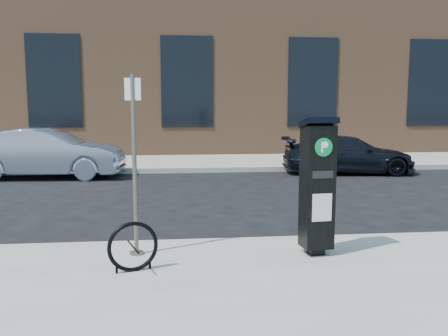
{
  "coord_description": "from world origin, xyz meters",
  "views": [
    {
      "loc": [
        -0.48,
        -6.7,
        2.09
      ],
      "look_at": [
        0.26,
        0.5,
        1.13
      ],
      "focal_mm": 38.0,
      "sensor_mm": 36.0,
      "label": 1
    }
  ],
  "objects": [
    {
      "name": "curb_far",
      "position": [
        0.0,
        8.02,
        0.07
      ],
      "size": [
        60.0,
        0.12,
        0.16
      ],
      "primitive_type": "cube",
      "color": "#9E9B93",
      "rests_on": "ground"
    },
    {
      "name": "building",
      "position": [
        -0.0,
        17.0,
        4.15
      ],
      "size": [
        28.0,
        10.05,
        8.25
      ],
      "color": "brown",
      "rests_on": "ground"
    },
    {
      "name": "ground",
      "position": [
        0.0,
        0.0,
        0.0
      ],
      "size": [
        120.0,
        120.0,
        0.0
      ],
      "primitive_type": "plane",
      "color": "black",
      "rests_on": "ground"
    },
    {
      "name": "sidewalk_far",
      "position": [
        0.0,
        14.0,
        0.07
      ],
      "size": [
        60.0,
        12.0,
        0.15
      ],
      "primitive_type": "cube",
      "color": "gray",
      "rests_on": "ground"
    },
    {
      "name": "curb_near",
      "position": [
        0.0,
        -0.02,
        0.07
      ],
      "size": [
        60.0,
        0.12,
        0.16
      ],
      "primitive_type": "cube",
      "color": "#9E9B93",
      "rests_on": "ground"
    },
    {
      "name": "parking_kiosk",
      "position": [
        1.34,
        -0.81,
        1.07
      ],
      "size": [
        0.45,
        0.41,
        1.8
      ],
      "rotation": [
        0.0,
        0.0,
        0.12
      ],
      "color": "black",
      "rests_on": "sidewalk_near"
    },
    {
      "name": "car_dark",
      "position": [
        4.83,
        7.4,
        0.58
      ],
      "size": [
        4.15,
        2.02,
        1.16
      ],
      "primitive_type": "imported",
      "rotation": [
        0.0,
        0.0,
        1.47
      ],
      "color": "black",
      "rests_on": "ground"
    },
    {
      "name": "bike_rack",
      "position": [
        -0.99,
        -1.23,
        0.44
      ],
      "size": [
        0.59,
        0.23,
        0.6
      ],
      "rotation": [
        0.0,
        0.0,
        0.31
      ],
      "color": "black",
      "rests_on": "sidewalk_near"
    },
    {
      "name": "sign_pole",
      "position": [
        -1.01,
        -0.58,
        1.31
      ],
      "size": [
        0.21,
        0.19,
        2.33
      ],
      "rotation": [
        0.0,
        0.0,
        -0.14
      ],
      "color": "#5E5953",
      "rests_on": "sidewalk_near"
    },
    {
      "name": "car_silver",
      "position": [
        -4.18,
        7.4,
        0.72
      ],
      "size": [
        4.42,
        1.73,
        1.43
      ],
      "primitive_type": "imported",
      "rotation": [
        0.0,
        0.0,
        1.52
      ],
      "color": "#8995AE",
      "rests_on": "ground"
    }
  ]
}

